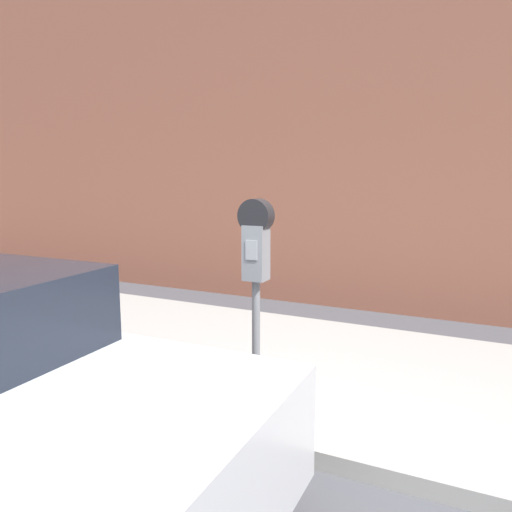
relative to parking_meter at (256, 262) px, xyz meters
The scene contains 3 objects.
sidewalk 1.75m from the parking_meter, 86.81° to the left, with size 24.00×2.80×0.13m.
building_facade 4.10m from the parking_meter, 88.98° to the left, with size 24.00×0.30×5.20m.
parking_meter is the anchor object (origin of this frame).
Camera 1 is at (1.36, -2.01, 1.88)m, focal length 35.00 mm.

